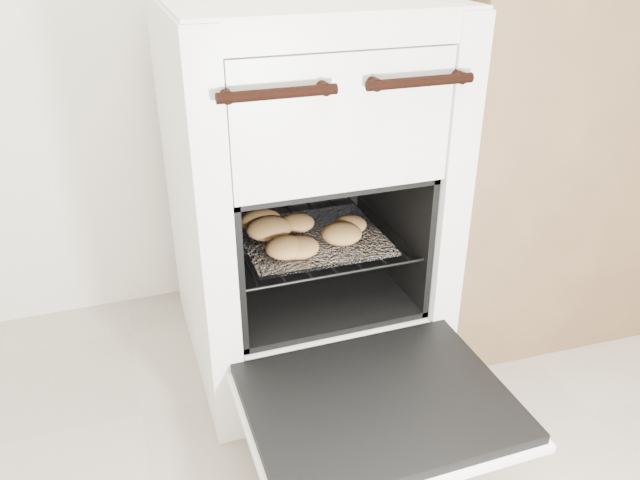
# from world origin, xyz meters

# --- Properties ---
(stove) EXTENTS (0.58, 0.64, 0.88)m
(stove) POSITION_xyz_m (0.11, 1.18, 0.43)
(stove) COLOR white
(stove) RESTS_ON ground
(oven_door) EXTENTS (0.52, 0.40, 0.04)m
(oven_door) POSITION_xyz_m (0.11, 0.69, 0.19)
(oven_door) COLOR black
(oven_door) RESTS_ON stove
(oven_rack) EXTENTS (0.42, 0.40, 0.01)m
(oven_rack) POSITION_xyz_m (0.11, 1.12, 0.36)
(oven_rack) COLOR black
(oven_rack) RESTS_ON stove
(foil_sheet) EXTENTS (0.33, 0.29, 0.01)m
(foil_sheet) POSITION_xyz_m (0.11, 1.10, 0.36)
(foil_sheet) COLOR white
(foil_sheet) RESTS_ON oven_rack
(baked_rolls) EXTENTS (0.32, 0.27, 0.05)m
(baked_rolls) POSITION_xyz_m (0.07, 1.09, 0.39)
(baked_rolls) COLOR #B67E49
(baked_rolls) RESTS_ON foil_sheet
(counter) EXTENTS (0.97, 0.67, 0.94)m
(counter) POSITION_xyz_m (0.90, 1.23, 0.47)
(counter) COLOR brown
(counter) RESTS_ON ground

